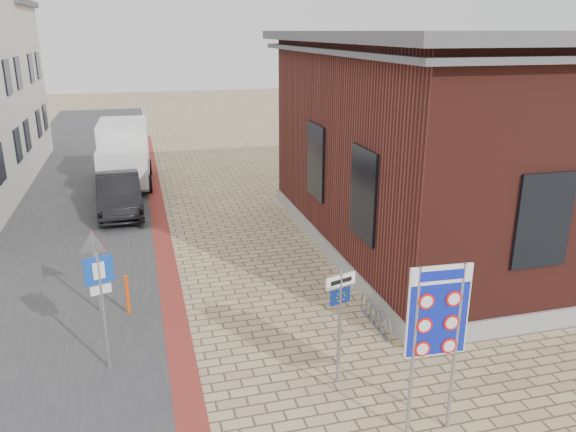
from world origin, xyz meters
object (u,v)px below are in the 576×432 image
essen_sign (340,308)px  bollard (127,295)px  border_sign (438,314)px  parking_sign (101,291)px  sedan (119,194)px  box_truck (124,153)px

essen_sign → bollard: bearing=117.9°
border_sign → parking_sign: bearing=151.0°
sedan → parking_sign: (-0.08, -11.08, 1.04)m
box_truck → border_sign: border_sign is taller
parking_sign → bollard: parking_sign is taller
essen_sign → bollard: 5.90m
border_sign → essen_sign: border_sign is taller
border_sign → sedan: bearing=113.8°
sedan → border_sign: (5.47, -14.58, 1.56)m
sedan → parking_sign: bearing=-92.9°
sedan → bollard: 8.70m
box_truck → parking_sign: bearing=-89.5°
sedan → essen_sign: size_ratio=1.83×
bollard → parking_sign: bearing=-99.5°
box_truck → bollard: box_truck is taller
sedan → bollard: size_ratio=4.42×
border_sign → parking_sign: 6.58m
parking_sign → bollard: 2.74m
parking_sign → sedan: bearing=71.8°
border_sign → essen_sign: 2.18m
essen_sign → bollard: essen_sign is taller
border_sign → bollard: border_sign is taller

